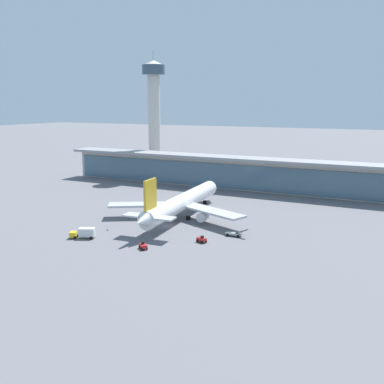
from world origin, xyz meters
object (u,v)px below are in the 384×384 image
Objects in this scene: service_truck_near_nose_grey at (234,234)px; safety_cone_alpha at (107,229)px; service_truck_mid_apron_red at (202,239)px; airliner_on_stand at (182,203)px; service_truck_by_tail_red at (143,246)px; service_truck_under_wing_yellow at (84,233)px; control_tower at (154,109)px.

safety_cone_alpha is at bearing -163.08° from service_truck_near_nose_grey.
service_truck_mid_apron_red is at bearing 3.63° from safety_cone_alpha.
airliner_on_stand is 93.53× the size of safety_cone_alpha.
service_truck_by_tail_red reaches higher than safety_cone_alpha.
control_tower reaches higher than service_truck_under_wing_yellow.
airliner_on_stand is 19.84× the size of service_truck_by_tail_red.
service_truck_near_nose_grey is 120.82m from control_tower.
service_truck_under_wing_yellow is (-15.18, -33.45, -3.80)m from airliner_on_stand.
airliner_on_stand is 36.93m from service_truck_under_wing_yellow.
service_truck_near_nose_grey reaches higher than service_truck_mid_apron_red.
control_tower is (-38.93, 106.16, 34.66)m from service_truck_under_wing_yellow.
service_truck_by_tail_red is 4.72× the size of safety_cone_alpha.
safety_cone_alpha is (40.07, -96.48, -36.03)m from control_tower.
service_truck_under_wing_yellow is at bearing -69.86° from control_tower.
control_tower is (-71.87, 94.46, 35.48)m from service_truck_mid_apron_red.
control_tower is at bearing 127.27° from service_truck_mid_apron_red.
airliner_on_stand is at bearing 65.59° from service_truck_under_wing_yellow.
airliner_on_stand is 34.89m from service_truck_by_tail_red.
airliner_on_stand is 19.93× the size of service_truck_mid_apron_red.
service_truck_near_nose_grey is at bearing 28.42° from service_truck_under_wing_yellow.
service_truck_by_tail_red is at bearing -60.72° from control_tower.
service_truck_mid_apron_red is at bearing -50.77° from airliner_on_stand.
service_truck_mid_apron_red is (32.94, 11.70, -0.82)m from service_truck_under_wing_yellow.
airliner_on_stand is at bearing -53.34° from control_tower.
airliner_on_stand reaches higher than safety_cone_alpha.
service_truck_mid_apron_red is at bearing -123.86° from service_truck_near_nose_grey.
safety_cone_alpha is at bearing -67.44° from control_tower.
control_tower is (-59.88, 106.81, 35.48)m from service_truck_by_tail_red.
service_truck_under_wing_yellow is (-39.40, -21.32, 0.88)m from service_truck_near_nose_grey.
service_truck_near_nose_grey is 9.75× the size of safety_cone_alpha.
service_truck_by_tail_red is at bearing -27.56° from safety_cone_alpha.
service_truck_under_wing_yellow is at bearing -114.41° from airliner_on_stand.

